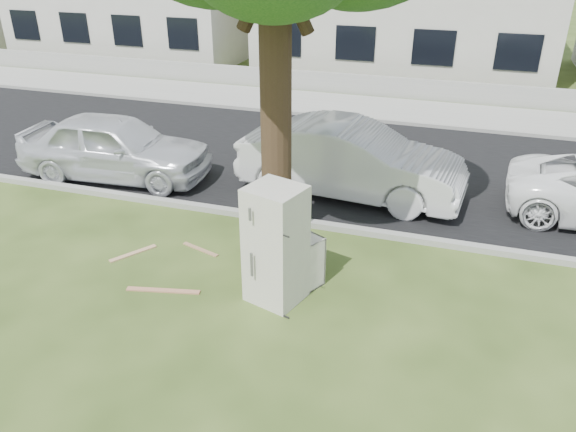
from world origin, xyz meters
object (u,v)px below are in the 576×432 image
(cabinet, at_px, (286,257))
(car_center, at_px, (351,160))
(fridge, at_px, (276,245))
(car_left, at_px, (115,147))

(cabinet, xyz_separation_m, car_center, (0.28, 3.68, 0.36))
(fridge, relative_size, car_left, 0.43)
(fridge, bearing_deg, car_center, 103.55)
(car_center, bearing_deg, cabinet, -179.20)
(cabinet, distance_m, car_center, 3.71)
(fridge, xyz_separation_m, car_left, (-5.13, 3.51, -0.20))
(fridge, distance_m, cabinet, 0.75)
(fridge, bearing_deg, car_left, 162.91)
(car_center, distance_m, car_left, 5.45)
(fridge, height_order, cabinet, fridge)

